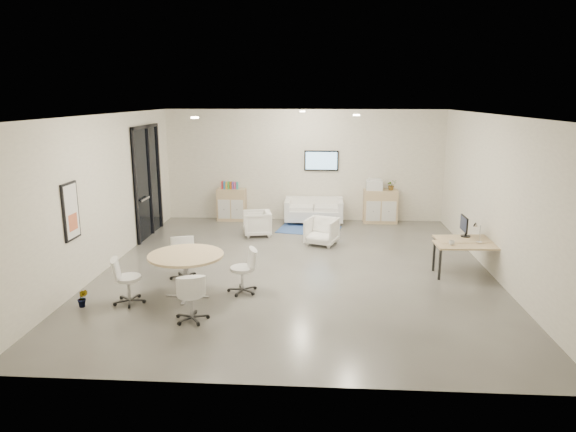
% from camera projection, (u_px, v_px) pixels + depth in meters
% --- Properties ---
extents(room_shell, '(9.60, 10.60, 4.80)m').
position_uv_depth(room_shell, '(297.00, 194.00, 10.47)').
color(room_shell, '#4F4D48').
rests_on(room_shell, ground).
extents(glass_door, '(0.09, 1.90, 2.85)m').
position_uv_depth(glass_door, '(148.00, 178.00, 13.17)').
color(glass_door, black).
rests_on(glass_door, room_shell).
extents(artwork, '(0.05, 0.54, 1.04)m').
position_uv_depth(artwork, '(71.00, 212.00, 9.17)').
color(artwork, black).
rests_on(artwork, room_shell).
extents(wall_tv, '(0.98, 0.06, 0.58)m').
position_uv_depth(wall_tv, '(321.00, 161.00, 14.74)').
color(wall_tv, black).
rests_on(wall_tv, room_shell).
extents(ceiling_spots, '(3.14, 4.14, 0.03)m').
position_uv_depth(ceiling_spots, '(289.00, 114.00, 10.93)').
color(ceiling_spots, '#FFEAC6').
rests_on(ceiling_spots, room_shell).
extents(sideboard_left, '(0.83, 0.43, 0.93)m').
position_uv_depth(sideboard_left, '(232.00, 205.00, 14.99)').
color(sideboard_left, tan).
rests_on(sideboard_left, room_shell).
extents(sideboard_right, '(0.95, 0.46, 0.95)m').
position_uv_depth(sideboard_right, '(380.00, 206.00, 14.71)').
color(sideboard_right, tan).
rests_on(sideboard_right, room_shell).
extents(books, '(0.48, 0.14, 0.22)m').
position_uv_depth(books, '(230.00, 185.00, 14.87)').
color(books, red).
rests_on(books, sideboard_left).
extents(printer, '(0.48, 0.40, 0.32)m').
position_uv_depth(printer, '(374.00, 185.00, 14.58)').
color(printer, white).
rests_on(printer, sideboard_right).
extents(loveseat, '(1.64, 0.82, 0.61)m').
position_uv_depth(loveseat, '(314.00, 211.00, 14.70)').
color(loveseat, white).
rests_on(loveseat, room_shell).
extents(blue_rug, '(1.81, 1.38, 0.01)m').
position_uv_depth(blue_rug, '(309.00, 230.00, 14.00)').
color(blue_rug, '#314896').
rests_on(blue_rug, room_shell).
extents(armchair_left, '(0.77, 0.80, 0.71)m').
position_uv_depth(armchair_left, '(257.00, 222.00, 13.38)').
color(armchair_left, white).
rests_on(armchair_left, room_shell).
extents(armchair_right, '(0.89, 0.86, 0.73)m').
position_uv_depth(armchair_right, '(322.00, 230.00, 12.54)').
color(armchair_right, white).
rests_on(armchair_right, room_shell).
extents(desk_rear, '(1.35, 0.77, 0.67)m').
position_uv_depth(desk_rear, '(467.00, 242.00, 10.67)').
color(desk_rear, tan).
rests_on(desk_rear, room_shell).
extents(desk_front, '(1.30, 0.69, 0.66)m').
position_uv_depth(desk_front, '(468.00, 248.00, 10.29)').
color(desk_front, tan).
rests_on(desk_front, room_shell).
extents(monitor, '(0.20, 0.50, 0.44)m').
position_uv_depth(monitor, '(464.00, 226.00, 10.75)').
color(monitor, black).
rests_on(monitor, desk_rear).
extents(round_table, '(1.34, 1.34, 0.82)m').
position_uv_depth(round_table, '(186.00, 259.00, 9.14)').
color(round_table, tan).
rests_on(round_table, room_shell).
extents(meeting_chairs, '(2.65, 2.65, 0.82)m').
position_uv_depth(meeting_chairs, '(187.00, 276.00, 9.21)').
color(meeting_chairs, white).
rests_on(meeting_chairs, room_shell).
extents(plant_cabinet, '(0.33, 0.35, 0.23)m').
position_uv_depth(plant_cabinet, '(391.00, 186.00, 14.55)').
color(plant_cabinet, '#3F7F3F').
rests_on(plant_cabinet, sideboard_right).
extents(plant_floor, '(0.23, 0.35, 0.14)m').
position_uv_depth(plant_floor, '(83.00, 303.00, 8.86)').
color(plant_floor, '#3F7F3F').
rests_on(plant_floor, room_shell).
extents(cup, '(0.14, 0.12, 0.11)m').
position_uv_depth(cup, '(452.00, 242.00, 10.21)').
color(cup, white).
rests_on(cup, desk_front).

